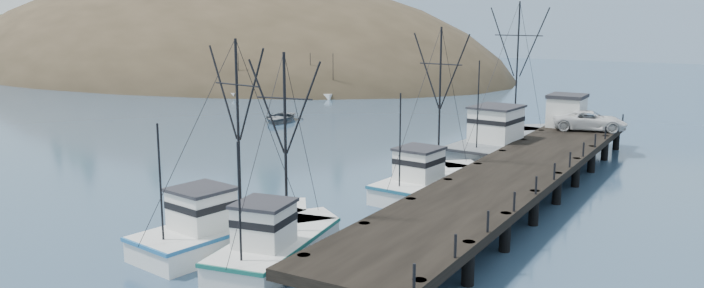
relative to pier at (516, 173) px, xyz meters
The scene contains 13 objects.
ground 21.33m from the pier, 131.19° to the right, with size 400.00×400.00×0.00m, color navy.
pier is the anchor object (origin of this frame).
headland 108.95m from the pier, 144.86° to the left, with size 134.80×78.00×51.00m.
distant_ridge 154.06m from the pier, 91.49° to the left, with size 360.00×40.00×26.00m, color #9EB2C6.
distant_ridge_far 177.43m from the pier, 107.72° to the left, with size 180.00×25.00×18.00m, color silver.
moored_sailboats 61.53m from the pier, 140.67° to the left, with size 22.22×20.54×6.35m.
trawler_near 17.97m from the pier, 110.45° to the right, with size 4.61×10.01×10.26m.
trawler_mid 19.09m from the pier, 121.69° to the right, with size 5.04×10.92×10.80m.
trawler_far 5.55m from the pier, 163.42° to the right, with size 4.38×10.91×11.17m.
work_vessel 12.03m from the pier, 111.17° to the left, with size 5.79×15.50×12.94m.
pier_shed 18.13m from the pier, 94.11° to the left, with size 3.00×3.20×2.80m.
pickup_truck 17.04m from the pier, 87.02° to the left, with size 2.75×5.96×1.66m, color silver.
motorboat 36.37m from the pier, 151.02° to the left, with size 4.24×5.94×1.23m, color #565B5F.
Camera 1 is at (26.67, -25.86, 11.72)m, focal length 35.00 mm.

